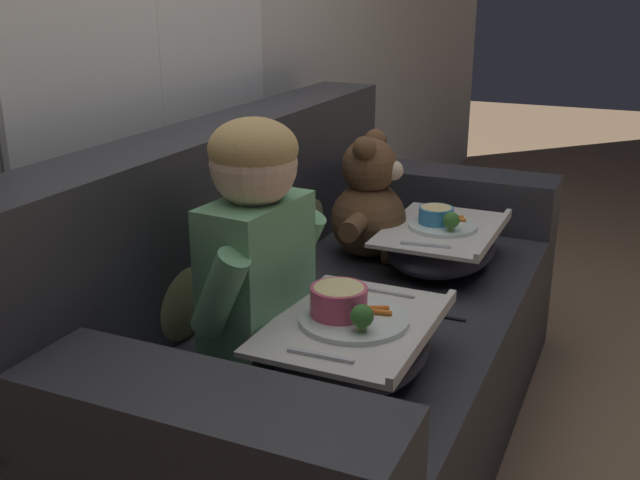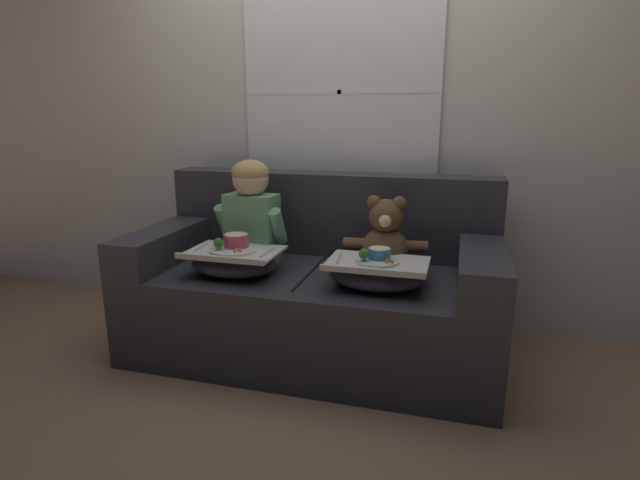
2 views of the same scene
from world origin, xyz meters
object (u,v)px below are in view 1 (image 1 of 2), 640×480
object	(u,v)px
throw_pillow_behind_child	(172,277)
teddy_bear	(370,205)
throw_pillow_behind_teddy	(301,201)
child_figure	(256,229)
couch	(318,337)
lap_tray_teddy	(442,245)
lap_tray_child	(353,343)

from	to	relation	value
throw_pillow_behind_child	teddy_bear	distance (m)	0.78
throw_pillow_behind_teddy	child_figure	size ratio (longest dim) A/B	0.55
throw_pillow_behind_teddy	couch	bearing A→B (deg)	-148.18
teddy_bear	lap_tray_teddy	xyz separation A→B (m)	(-0.00, -0.24, -0.10)
couch	lap_tray_teddy	size ratio (longest dim) A/B	4.05
couch	child_figure	xyz separation A→B (m)	(-0.37, -0.01, 0.44)
couch	throw_pillow_behind_child	xyz separation A→B (m)	(-0.37, 0.23, 0.29)
teddy_bear	lap_tray_child	distance (m)	0.78
teddy_bear	lap_tray_teddy	size ratio (longest dim) A/B	0.92
lap_tray_teddy	throw_pillow_behind_teddy	bearing A→B (deg)	89.97
couch	lap_tray_teddy	distance (m)	0.49
couch	throw_pillow_behind_child	bearing A→B (deg)	148.18
throw_pillow_behind_child	lap_tray_teddy	distance (m)	0.89
couch	lap_tray_child	world-z (taller)	couch
couch	throw_pillow_behind_child	size ratio (longest dim) A/B	5.66
couch	lap_tray_child	bearing A→B (deg)	-145.55
throw_pillow_behind_child	lap_tray_teddy	size ratio (longest dim) A/B	0.72
throw_pillow_behind_teddy	child_figure	xyz separation A→B (m)	(-0.74, -0.24, 0.16)
throw_pillow_behind_child	teddy_bear	bearing A→B (deg)	-18.37
throw_pillow_behind_child	throw_pillow_behind_teddy	world-z (taller)	throw_pillow_behind_child
child_figure	teddy_bear	bearing A→B (deg)	-0.35
couch	lap_tray_teddy	bearing A→B (deg)	-34.63
child_figure	teddy_bear	distance (m)	0.75
child_figure	lap_tray_teddy	xyz separation A→B (m)	(0.74, -0.24, -0.24)
throw_pillow_behind_child	throw_pillow_behind_teddy	bearing A→B (deg)	0.00
throw_pillow_behind_teddy	lap_tray_teddy	world-z (taller)	throw_pillow_behind_teddy
child_figure	lap_tray_child	xyz separation A→B (m)	(-0.00, -0.24, -0.24)
throw_pillow_behind_child	teddy_bear	size ratio (longest dim) A/B	0.78
child_figure	couch	bearing A→B (deg)	1.81
couch	throw_pillow_behind_child	world-z (taller)	couch
throw_pillow_behind_child	lap_tray_child	bearing A→B (deg)	-90.05
throw_pillow_behind_child	teddy_bear	xyz separation A→B (m)	(0.74, -0.25, 0.02)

